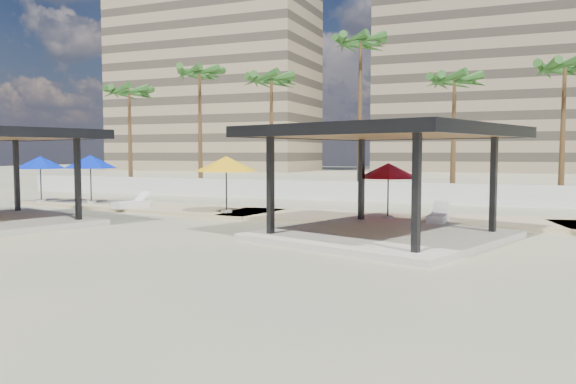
# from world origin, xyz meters

# --- Properties ---
(ground) EXTENTS (200.00, 200.00, 0.00)m
(ground) POSITION_xyz_m (0.00, 0.00, 0.00)
(ground) COLOR #C7B684
(ground) RESTS_ON ground
(promenade) EXTENTS (44.45, 7.97, 0.24)m
(promenade) POSITION_xyz_m (2.00, 7.67, 0.06)
(promenade) COLOR #C6B284
(promenade) RESTS_ON ground
(boundary_wall) EXTENTS (56.00, 0.30, 1.20)m
(boundary_wall) POSITION_xyz_m (0.00, 16.00, 0.60)
(boundary_wall) COLOR silver
(boundary_wall) RESTS_ON ground
(building_west) EXTENTS (34.00, 16.00, 32.40)m
(building_west) POSITION_xyz_m (-42.00, 68.00, 15.27)
(building_west) COLOR #937F60
(building_west) RESTS_ON ground
(building_mid) EXTENTS (38.00, 16.00, 30.40)m
(building_mid) POSITION_xyz_m (4.00, 78.00, 14.27)
(building_mid) COLOR #847259
(building_mid) RESTS_ON ground
(pavilion_central) EXTENTS (9.62, 9.62, 3.84)m
(pavilion_central) POSITION_xyz_m (2.42, 1.81, 2.29)
(pavilion_central) COLOR beige
(pavilion_central) RESTS_ON ground
(umbrella_a) EXTENTS (3.80, 3.80, 2.59)m
(umbrella_a) POSITION_xyz_m (-18.50, 7.05, 2.40)
(umbrella_a) COLOR beige
(umbrella_a) RESTS_ON promenade
(umbrella_b) EXTENTS (3.68, 3.68, 2.62)m
(umbrella_b) POSITION_xyz_m (-5.84, 5.80, 2.43)
(umbrella_b) COLOR beige
(umbrella_b) RESTS_ON promenade
(umbrella_c) EXTENTS (3.21, 3.21, 2.35)m
(umbrella_c) POSITION_xyz_m (1.64, 6.23, 2.20)
(umbrella_c) COLOR beige
(umbrella_c) RESTS_ON promenade
(umbrella_f) EXTENTS (3.88, 3.88, 2.66)m
(umbrella_f) POSITION_xyz_m (-15.13, 7.32, 2.46)
(umbrella_f) COLOR beige
(umbrella_f) RESTS_ON promenade
(lounger_a) EXTENTS (1.08, 2.12, 0.77)m
(lounger_a) POSITION_xyz_m (-11.44, 6.11, 0.36)
(lounger_a) COLOR white
(lounger_a) RESTS_ON promenade
(lounger_b) EXTENTS (0.67, 2.01, 0.76)m
(lounger_b) POSITION_xyz_m (3.76, 5.85, 0.36)
(lounger_b) COLOR white
(lounger_b) RESTS_ON promenade
(palm_a) EXTENTS (3.00, 3.00, 8.45)m
(palm_a) POSITION_xyz_m (-21.00, 18.30, 7.33)
(palm_a) COLOR brown
(palm_a) RESTS_ON ground
(palm_b) EXTENTS (3.00, 3.00, 9.60)m
(palm_b) POSITION_xyz_m (-15.00, 18.70, 8.42)
(palm_b) COLOR brown
(palm_b) RESTS_ON ground
(palm_c) EXTENTS (3.00, 3.00, 8.76)m
(palm_c) POSITION_xyz_m (-9.00, 18.10, 7.63)
(palm_c) COLOR brown
(palm_c) RESTS_ON ground
(palm_d) EXTENTS (3.00, 3.00, 10.99)m
(palm_d) POSITION_xyz_m (-3.00, 18.90, 9.71)
(palm_d) COLOR brown
(palm_d) RESTS_ON ground
(palm_e) EXTENTS (3.00, 3.00, 8.18)m
(palm_e) POSITION_xyz_m (3.00, 18.40, 7.08)
(palm_e) COLOR brown
(palm_e) RESTS_ON ground
(palm_f) EXTENTS (3.00, 3.00, 8.61)m
(palm_f) POSITION_xyz_m (9.00, 18.60, 7.49)
(palm_f) COLOR brown
(palm_f) RESTS_ON ground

